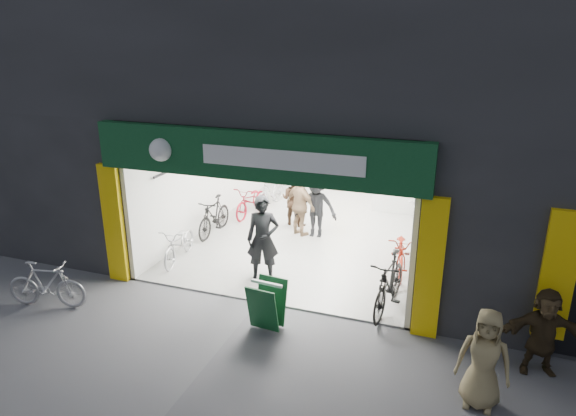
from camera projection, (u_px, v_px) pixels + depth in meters
The scene contains 17 objects.
ground at pixel (258, 303), 10.30m from camera, with size 60.00×60.00×0.00m, color #56565B.
building at pixel (363, 66), 13.04m from camera, with size 17.00×10.27×8.00m.
bike_left_front at pixel (180, 243), 12.05m from camera, with size 0.58×1.67×0.88m, color #B1B1B6.
bike_left_midfront at pixel (214, 216), 13.58m from camera, with size 0.48×1.72×1.03m, color black.
bike_left_midback at pixel (251, 201), 14.99m from camera, with size 0.62×1.77×0.93m, color maroon.
bike_left_back at pixel (271, 191), 15.79m from camera, with size 0.46×1.62×0.97m, color #AEAEB3.
bike_right_front at pixel (389, 283), 9.85m from camera, with size 0.54×1.90×1.14m, color black.
bike_right_mid at pixel (402, 252), 11.50m from camera, with size 0.63×1.80×0.95m, color maroon.
bike_right_back at pixel (419, 202), 14.46m from camera, with size 0.56×1.99×1.20m, color silver.
parked_bike at pixel (46, 284), 10.01m from camera, with size 0.45×1.60×0.96m, color #A4A4A9.
customer_a at pixel (263, 239), 10.97m from camera, with size 0.70×0.46×1.91m, color black.
customer_b at pixel (294, 199), 14.18m from camera, with size 0.73×0.57×1.51m, color #39261A.
customer_c at pixel (316, 206), 13.28m from camera, with size 1.11×0.64×1.72m, color black.
customer_d at pixel (300, 206), 13.37m from camera, with size 0.99×0.41×1.70m, color #927355.
pedestrian_near at pixel (484, 359), 7.25m from camera, with size 0.75×0.49×1.54m, color #897950.
pedestrian_far at pixel (544, 332), 7.99m from camera, with size 1.35×0.43×1.46m, color #382A19.
sandwich_board at pixel (267, 304), 9.28m from camera, with size 0.63×0.64×0.90m.
Camera 1 is at (3.63, -8.38, 5.17)m, focal length 32.00 mm.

